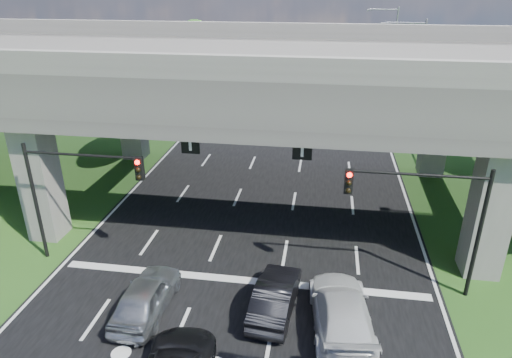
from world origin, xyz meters
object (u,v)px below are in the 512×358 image
(car_white, at_px, (341,312))
(car_silver, at_px, (146,296))
(signal_right, at_px, (429,208))
(signal_left, at_px, (74,184))
(streetlight_beyond, at_px, (390,47))
(streetlight_far, at_px, (414,75))
(car_dark, at_px, (275,296))

(car_white, bearing_deg, car_silver, -4.70)
(signal_right, distance_m, car_silver, 12.20)
(signal_left, bearing_deg, streetlight_beyond, 63.57)
(streetlight_beyond, height_order, car_silver, streetlight_beyond)
(streetlight_far, distance_m, car_silver, 27.35)
(signal_right, relative_size, car_silver, 1.32)
(signal_right, bearing_deg, streetlight_far, 83.53)
(streetlight_beyond, xyz_separation_m, car_dark, (-8.30, -38.33, -5.09))
(car_silver, distance_m, car_white, 7.95)
(signal_right, height_order, streetlight_beyond, streetlight_beyond)
(streetlight_beyond, distance_m, car_white, 39.73)
(streetlight_beyond, bearing_deg, streetlight_far, -90.00)
(streetlight_far, distance_m, car_dark, 24.36)
(car_white, bearing_deg, car_dark, -20.24)
(car_silver, bearing_deg, signal_right, -163.74)
(streetlight_far, distance_m, streetlight_beyond, 16.00)
(signal_right, bearing_deg, car_dark, -159.29)
(car_dark, distance_m, car_white, 2.76)
(signal_right, height_order, car_white, signal_right)
(signal_left, xyz_separation_m, streetlight_far, (17.92, 20.06, 1.66))
(signal_left, relative_size, car_white, 1.08)
(car_silver, bearing_deg, car_white, -177.87)
(streetlight_far, relative_size, streetlight_beyond, 1.00)
(signal_right, xyz_separation_m, car_dark, (-6.02, -2.28, -3.43))
(streetlight_far, relative_size, car_white, 1.80)
(streetlight_far, xyz_separation_m, car_silver, (-13.57, -23.21, -5.04))
(car_silver, height_order, car_white, car_white)
(car_dark, bearing_deg, car_white, 170.85)
(streetlight_far, relative_size, car_silver, 2.20)
(signal_left, distance_m, car_white, 13.09)
(car_silver, bearing_deg, streetlight_far, -119.65)
(signal_right, height_order, car_dark, signal_right)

